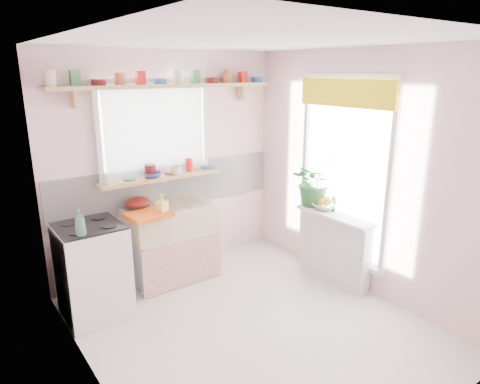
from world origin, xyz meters
TOP-DOWN VIEW (x-y plane):
  - room at (0.66, 0.86)m, footprint 3.20×3.20m
  - sink_unit at (-0.15, 1.29)m, footprint 0.95×0.65m
  - cooker at (-1.10, 1.05)m, footprint 0.58×0.58m
  - radiator_ledge at (1.30, 0.20)m, footprint 0.22×0.95m
  - windowsill at (-0.15, 1.48)m, footprint 1.40×0.22m
  - pine_shelf at (0.00, 1.47)m, footprint 2.52×0.24m
  - shelf_crockery at (-0.04, 1.47)m, footprint 2.47×0.11m
  - sill_crockery at (-0.20, 1.48)m, footprint 1.35×0.11m
  - dish_tray at (-0.48, 1.11)m, footprint 0.46×0.36m
  - colander at (-0.45, 1.44)m, footprint 0.30×0.30m
  - jade_plant at (1.33, 0.60)m, footprint 0.62×0.58m
  - fruit_bowl at (1.33, 0.39)m, footprint 0.35×0.35m
  - herb_pot at (1.33, 0.28)m, footprint 0.12×0.10m
  - soap_bottle_sink at (-0.33, 1.10)m, footprint 0.12×0.12m
  - sill_cup at (0.00, 1.42)m, footprint 0.16×0.16m
  - sill_bowl at (-0.26, 1.45)m, footprint 0.24×0.24m
  - shelf_vase at (0.77, 1.53)m, footprint 0.19×0.19m
  - cooker_bottle at (-1.23, 0.83)m, footprint 0.11×0.11m
  - fruit at (1.34, 0.39)m, footprint 0.20×0.14m

SIDE VIEW (x-z plane):
  - radiator_ledge at x=1.30m, z-range 0.01..0.78m
  - sink_unit at x=-0.15m, z-range -0.13..0.99m
  - cooker at x=-1.10m, z-range 0.00..0.92m
  - fruit_bowl at x=1.33m, z-range 0.78..0.85m
  - fruit at x=1.34m, z-range 0.82..0.92m
  - dish_tray at x=-0.48m, z-range 0.85..0.89m
  - herb_pot at x=1.33m, z-range 0.78..0.97m
  - colander at x=-0.45m, z-range 0.85..0.97m
  - soap_bottle_sink at x=-0.33m, z-range 0.85..1.06m
  - cooker_bottle at x=-1.23m, z-range 0.92..1.15m
  - jade_plant at x=1.33m, z-range 0.77..1.33m
  - windowsill at x=-0.15m, z-range 1.12..1.16m
  - sill_bowl at x=-0.26m, z-range 1.16..1.22m
  - sill_cup at x=0.00m, z-range 1.16..1.26m
  - sill_crockery at x=-0.20m, z-range 1.15..1.27m
  - room at x=0.66m, z-range -0.23..2.97m
  - pine_shelf at x=0.00m, z-range 2.10..2.14m
  - shelf_crockery at x=-0.04m, z-range 2.13..2.25m
  - shelf_vase at x=0.77m, z-range 2.14..2.29m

